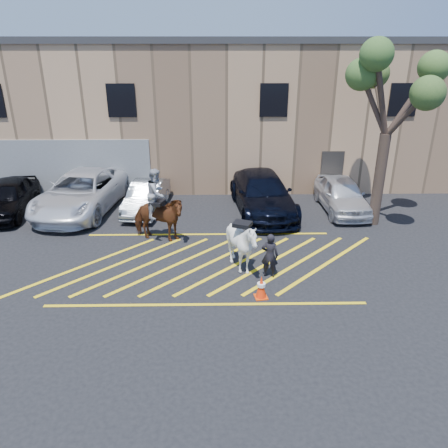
{
  "coord_description": "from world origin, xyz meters",
  "views": [
    {
      "loc": [
        0.36,
        -13.69,
        7.23
      ],
      "look_at": [
        0.59,
        0.2,
        1.3
      ],
      "focal_mm": 35.0,
      "sensor_mm": 36.0,
      "label": 1
    }
  ],
  "objects_px": {
    "car_blue_suv": "(262,193)",
    "mounted_bay": "(158,212)",
    "car_white_pickup": "(82,192)",
    "saddled_white": "(242,245)",
    "car_silver_sedan": "(146,197)",
    "handler": "(270,255)",
    "traffic_cone": "(261,287)",
    "car_white_suv": "(342,194)",
    "tree": "(393,83)",
    "car_black_suv": "(8,197)"
  },
  "relations": [
    {
      "from": "car_silver_sedan",
      "to": "car_blue_suv",
      "type": "relative_size",
      "value": 0.68
    },
    {
      "from": "car_blue_suv",
      "to": "traffic_cone",
      "type": "height_order",
      "value": "car_blue_suv"
    },
    {
      "from": "car_white_pickup",
      "to": "car_silver_sedan",
      "type": "distance_m",
      "value": 2.9
    },
    {
      "from": "traffic_cone",
      "to": "tree",
      "type": "relative_size",
      "value": 0.1
    },
    {
      "from": "car_black_suv",
      "to": "mounted_bay",
      "type": "bearing_deg",
      "value": -27.44
    },
    {
      "from": "handler",
      "to": "tree",
      "type": "bearing_deg",
      "value": -123.68
    },
    {
      "from": "car_silver_sedan",
      "to": "tree",
      "type": "xyz_separation_m",
      "value": [
        9.77,
        -1.66,
        5.04
      ]
    },
    {
      "from": "car_white_pickup",
      "to": "car_blue_suv",
      "type": "relative_size",
      "value": 1.07
    },
    {
      "from": "car_white_pickup",
      "to": "car_white_suv",
      "type": "xyz_separation_m",
      "value": [
        11.68,
        -0.17,
        -0.12
      ]
    },
    {
      "from": "handler",
      "to": "car_white_pickup",
      "type": "bearing_deg",
      "value": -23.77
    },
    {
      "from": "car_silver_sedan",
      "to": "handler",
      "type": "xyz_separation_m",
      "value": [
        4.87,
        -6.03,
        0.11
      ]
    },
    {
      "from": "car_silver_sedan",
      "to": "traffic_cone",
      "type": "xyz_separation_m",
      "value": [
        4.49,
        -7.32,
        -0.28
      ]
    },
    {
      "from": "car_black_suv",
      "to": "car_white_suv",
      "type": "xyz_separation_m",
      "value": [
        14.85,
        0.2,
        -0.03
      ]
    },
    {
      "from": "car_white_suv",
      "to": "mounted_bay",
      "type": "xyz_separation_m",
      "value": [
        -7.87,
        -3.12,
        0.41
      ]
    },
    {
      "from": "car_white_suv",
      "to": "car_silver_sedan",
      "type": "bearing_deg",
      "value": 177.9
    },
    {
      "from": "saddled_white",
      "to": "handler",
      "type": "bearing_deg",
      "value": -25.45
    },
    {
      "from": "traffic_cone",
      "to": "tree",
      "type": "distance_m",
      "value": 9.4
    },
    {
      "from": "car_silver_sedan",
      "to": "tree",
      "type": "relative_size",
      "value": 0.54
    },
    {
      "from": "car_silver_sedan",
      "to": "car_white_suv",
      "type": "distance_m",
      "value": 8.8
    },
    {
      "from": "handler",
      "to": "car_silver_sedan",
      "type": "bearing_deg",
      "value": -36.54
    },
    {
      "from": "saddled_white",
      "to": "traffic_cone",
      "type": "bearing_deg",
      "value": -73.8
    },
    {
      "from": "car_black_suv",
      "to": "car_blue_suv",
      "type": "height_order",
      "value": "car_blue_suv"
    },
    {
      "from": "car_white_suv",
      "to": "saddled_white",
      "type": "height_order",
      "value": "saddled_white"
    },
    {
      "from": "car_black_suv",
      "to": "car_white_suv",
      "type": "relative_size",
      "value": 1.04
    },
    {
      "from": "car_silver_sedan",
      "to": "handler",
      "type": "distance_m",
      "value": 7.76
    },
    {
      "from": "saddled_white",
      "to": "car_white_suv",
      "type": "bearing_deg",
      "value": 49.1
    },
    {
      "from": "mounted_bay",
      "to": "traffic_cone",
      "type": "bearing_deg",
      "value": -49.23
    },
    {
      "from": "tree",
      "to": "traffic_cone",
      "type": "bearing_deg",
      "value": -133.03
    },
    {
      "from": "saddled_white",
      "to": "car_white_pickup",
      "type": "bearing_deg",
      "value": 140.29
    },
    {
      "from": "car_white_pickup",
      "to": "car_silver_sedan",
      "type": "bearing_deg",
      "value": 5.98
    },
    {
      "from": "mounted_bay",
      "to": "car_white_suv",
      "type": "bearing_deg",
      "value": 21.62
    },
    {
      "from": "car_blue_suv",
      "to": "car_silver_sedan",
      "type": "bearing_deg",
      "value": 172.26
    },
    {
      "from": "car_silver_sedan",
      "to": "mounted_bay",
      "type": "relative_size",
      "value": 1.38
    },
    {
      "from": "car_white_pickup",
      "to": "car_white_suv",
      "type": "distance_m",
      "value": 11.69
    },
    {
      "from": "car_white_pickup",
      "to": "mounted_bay",
      "type": "xyz_separation_m",
      "value": [
        3.81,
        -3.29,
        0.29
      ]
    },
    {
      "from": "car_blue_suv",
      "to": "traffic_cone",
      "type": "xyz_separation_m",
      "value": [
        -0.72,
        -7.21,
        -0.47
      ]
    },
    {
      "from": "car_blue_suv",
      "to": "traffic_cone",
      "type": "distance_m",
      "value": 7.26
    },
    {
      "from": "mounted_bay",
      "to": "car_black_suv",
      "type": "bearing_deg",
      "value": 157.31
    },
    {
      "from": "handler",
      "to": "car_blue_suv",
      "type": "bearing_deg",
      "value": -78.71
    },
    {
      "from": "car_silver_sedan",
      "to": "car_blue_suv",
      "type": "height_order",
      "value": "car_blue_suv"
    },
    {
      "from": "car_white_pickup",
      "to": "handler",
      "type": "xyz_separation_m",
      "value": [
        7.76,
        -6.13,
        -0.1
      ]
    },
    {
      "from": "car_white_pickup",
      "to": "car_silver_sedan",
      "type": "relative_size",
      "value": 1.57
    },
    {
      "from": "car_white_pickup",
      "to": "saddled_white",
      "type": "relative_size",
      "value": 2.87
    },
    {
      "from": "car_blue_suv",
      "to": "car_black_suv",
      "type": "bearing_deg",
      "value": 174.27
    },
    {
      "from": "handler",
      "to": "traffic_cone",
      "type": "distance_m",
      "value": 1.4
    },
    {
      "from": "car_white_suv",
      "to": "mounted_bay",
      "type": "relative_size",
      "value": 1.52
    },
    {
      "from": "car_silver_sedan",
      "to": "traffic_cone",
      "type": "bearing_deg",
      "value": -52.06
    },
    {
      "from": "car_blue_suv",
      "to": "mounted_bay",
      "type": "relative_size",
      "value": 2.02
    },
    {
      "from": "car_silver_sedan",
      "to": "handler",
      "type": "bearing_deg",
      "value": -44.65
    },
    {
      "from": "car_white_suv",
      "to": "traffic_cone",
      "type": "xyz_separation_m",
      "value": [
        -4.31,
        -7.25,
        -0.38
      ]
    }
  ]
}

